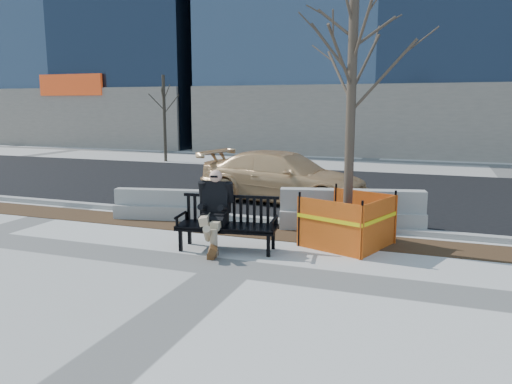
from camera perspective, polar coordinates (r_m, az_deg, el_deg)
ground at (r=9.10m, az=-2.76°, el=-8.68°), size 120.00×120.00×0.00m
mulch_strip at (r=11.44m, az=2.30°, el=-4.73°), size 40.00×1.20×0.02m
asphalt_street at (r=17.32m, az=8.58°, el=0.22°), size 60.00×10.40×0.01m
curb at (r=12.30m, az=3.66°, el=-3.42°), size 60.00×0.25×0.12m
bench at (r=10.18m, az=-3.30°, el=-6.64°), size 2.15×1.03×1.10m
seated_man at (r=10.30m, az=-4.69°, el=-6.46°), size 0.86×1.25×1.63m
tree_fence at (r=10.69m, az=10.31°, el=-5.97°), size 2.94×2.94×5.72m
sedan at (r=15.10m, az=3.17°, el=-1.14°), size 5.50×2.95×1.52m
jersey_barrier_left at (r=13.04m, az=-10.08°, el=-3.06°), size 2.78×1.06×0.78m
jersey_barrier_right at (r=12.03m, az=10.81°, el=-4.19°), size 3.41×1.42×0.96m
far_tree_left at (r=26.28m, az=-10.28°, el=3.48°), size 2.21×2.21×4.73m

